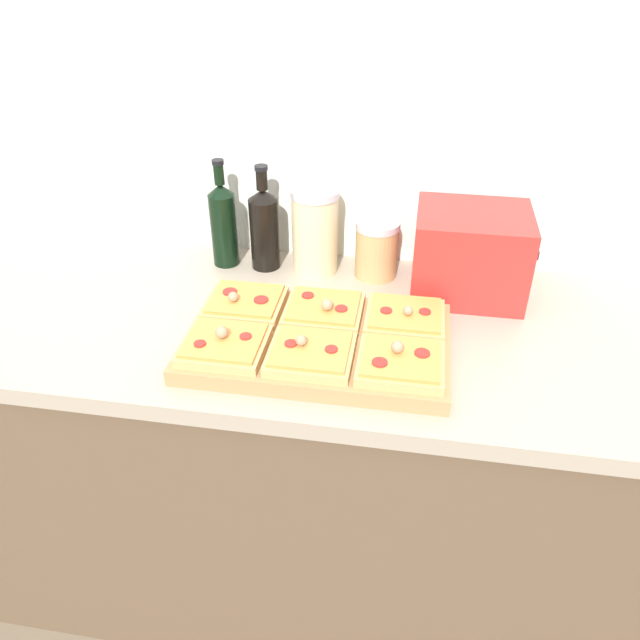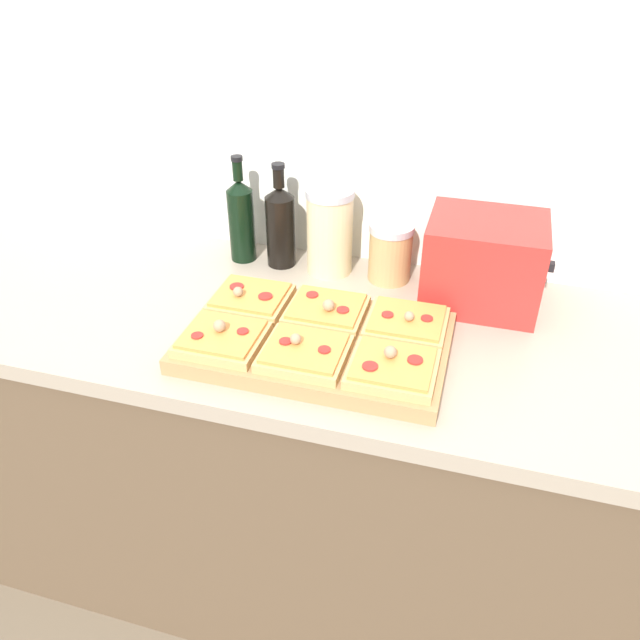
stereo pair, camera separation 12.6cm
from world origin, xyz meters
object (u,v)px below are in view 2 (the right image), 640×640
object	(u,v)px
olive_oil_bottle	(241,219)
wine_bottle	(280,225)
grain_jar_tall	(330,231)
toaster_oven	(483,262)
cutting_board	(316,342)
grain_jar_short	(390,252)

from	to	relation	value
olive_oil_bottle	wine_bottle	world-z (taller)	olive_oil_bottle
grain_jar_tall	toaster_oven	world-z (taller)	grain_jar_tall
cutting_board	toaster_oven	distance (m)	0.44
grain_jar_tall	cutting_board	bearing A→B (deg)	-79.42
olive_oil_bottle	wine_bottle	bearing A→B (deg)	-0.00
cutting_board	wine_bottle	world-z (taller)	wine_bottle
cutting_board	grain_jar_short	xyz separation A→B (m)	(0.09, 0.34, 0.06)
olive_oil_bottle	wine_bottle	xyz separation A→B (m)	(0.11, -0.00, -0.00)
wine_bottle	toaster_oven	size ratio (longest dim) A/B	0.95
cutting_board	olive_oil_bottle	bearing A→B (deg)	131.40
grain_jar_tall	toaster_oven	bearing A→B (deg)	-6.80
olive_oil_bottle	grain_jar_tall	size ratio (longest dim) A/B	1.27
grain_jar_tall	toaster_oven	xyz separation A→B (m)	(0.38, -0.05, -0.01)
olive_oil_bottle	toaster_oven	distance (m)	0.62
olive_oil_bottle	grain_jar_short	distance (m)	0.39
wine_bottle	cutting_board	bearing A→B (deg)	-60.37
cutting_board	toaster_oven	bearing A→B (deg)	43.19
olive_oil_bottle	grain_jar_tall	bearing A→B (deg)	-0.00
grain_jar_tall	grain_jar_short	xyz separation A→B (m)	(0.16, 0.00, -0.04)
grain_jar_tall	toaster_oven	size ratio (longest dim) A/B	0.77
toaster_oven	olive_oil_bottle	bearing A→B (deg)	175.81
wine_bottle	grain_jar_tall	xyz separation A→B (m)	(0.13, -0.00, -0.00)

